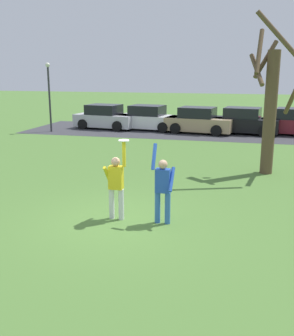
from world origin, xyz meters
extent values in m
plane|color=#4C7533|center=(0.00, 0.00, 0.00)|extent=(120.00, 120.00, 0.00)
cylinder|color=silver|center=(-0.19, 0.13, 0.41)|extent=(0.14, 0.14, 0.82)
cylinder|color=silver|center=(0.07, 0.13, 0.41)|extent=(0.14, 0.14, 0.82)
cube|color=gold|center=(-0.06, 0.13, 1.12)|extent=(0.36, 0.22, 0.60)
sphere|color=tan|center=(-0.06, 0.13, 1.53)|extent=(0.23, 0.23, 0.23)
cylinder|color=gold|center=(-0.29, 0.13, 1.17)|extent=(0.09, 0.49, 0.56)
cylinder|color=gold|center=(0.16, 0.13, 1.75)|extent=(0.09, 0.09, 0.66)
cylinder|color=#3366B7|center=(1.29, 0.13, 0.41)|extent=(0.14, 0.14, 0.82)
cylinder|color=#3366B7|center=(1.03, 0.13, 0.41)|extent=(0.14, 0.14, 0.82)
cube|color=#234CB2|center=(1.16, 0.13, 1.12)|extent=(0.36, 0.22, 0.60)
sphere|color=tan|center=(1.16, 0.13, 1.53)|extent=(0.23, 0.23, 0.23)
cylinder|color=#234CB2|center=(1.39, 0.13, 1.17)|extent=(0.09, 0.49, 0.56)
cylinder|color=#234CB2|center=(0.94, 0.13, 1.72)|extent=(0.09, 0.36, 0.64)
cylinder|color=white|center=(0.16, 0.13, 2.09)|extent=(0.27, 0.27, 0.02)
cube|color=#BCBCC1|center=(-6.00, 15.92, 0.55)|extent=(4.32, 2.37, 0.80)
cube|color=black|center=(-6.14, 15.95, 1.27)|extent=(2.32, 1.93, 0.64)
cylinder|color=black|center=(-4.61, 16.64, 0.33)|extent=(0.68, 0.31, 0.66)
cylinder|color=black|center=(-4.87, 14.84, 0.33)|extent=(0.68, 0.31, 0.66)
cylinder|color=black|center=(-7.12, 17.01, 0.33)|extent=(0.68, 0.31, 0.66)
cylinder|color=black|center=(-7.38, 15.21, 0.33)|extent=(0.68, 0.31, 0.66)
cube|color=white|center=(-3.06, 16.06, 0.55)|extent=(4.32, 2.37, 0.80)
cube|color=black|center=(-3.21, 16.08, 1.27)|extent=(2.32, 1.93, 0.64)
cylinder|color=black|center=(-1.67, 16.78, 0.33)|extent=(0.68, 0.31, 0.66)
cylinder|color=black|center=(-1.93, 14.97, 0.33)|extent=(0.68, 0.31, 0.66)
cylinder|color=black|center=(-4.18, 17.14, 0.33)|extent=(0.68, 0.31, 0.66)
cylinder|color=black|center=(-4.45, 15.34, 0.33)|extent=(0.68, 0.31, 0.66)
cube|color=tan|center=(0.28, 15.51, 0.55)|extent=(4.32, 2.37, 0.80)
cube|color=black|center=(0.13, 15.53, 1.27)|extent=(2.32, 1.93, 0.64)
cylinder|color=black|center=(1.67, 16.23, 0.33)|extent=(0.68, 0.31, 0.66)
cylinder|color=black|center=(1.41, 14.42, 0.33)|extent=(0.68, 0.31, 0.66)
cylinder|color=black|center=(-0.84, 16.59, 0.33)|extent=(0.68, 0.31, 0.66)
cylinder|color=black|center=(-1.11, 14.79, 0.33)|extent=(0.68, 0.31, 0.66)
cube|color=black|center=(2.99, 15.92, 0.55)|extent=(4.32, 2.37, 0.80)
cube|color=black|center=(2.84, 15.94, 1.27)|extent=(2.32, 1.93, 0.64)
cylinder|color=black|center=(4.38, 16.64, 0.33)|extent=(0.68, 0.31, 0.66)
cylinder|color=black|center=(4.12, 14.83, 0.33)|extent=(0.68, 0.31, 0.66)
cylinder|color=black|center=(1.86, 17.00, 0.33)|extent=(0.68, 0.31, 0.66)
cylinder|color=black|center=(1.60, 15.20, 0.33)|extent=(0.68, 0.31, 0.66)
cylinder|color=black|center=(4.95, 17.24, 0.33)|extent=(0.68, 0.31, 0.66)
cylinder|color=black|center=(4.68, 15.44, 0.33)|extent=(0.68, 0.31, 0.66)
cube|color=#38383D|center=(1.60, 15.77, 0.00)|extent=(24.81, 6.40, 0.01)
cylinder|color=brown|center=(3.92, 6.08, 2.25)|extent=(0.46, 0.46, 4.50)
cylinder|color=brown|center=(4.03, 5.29, 4.84)|extent=(1.73, 0.40, 1.78)
cylinder|color=brown|center=(3.40, 6.15, 4.45)|extent=(0.30, 1.18, 1.64)
cylinder|color=brown|center=(3.65, 6.43, 4.18)|extent=(0.89, 0.74, 1.38)
cylinder|color=brown|center=(3.35, 5.88, 3.81)|extent=(0.59, 1.29, 1.15)
cylinder|color=brown|center=(4.68, 6.23, 2.89)|extent=(0.47, 1.66, 1.47)
cylinder|color=#2D2D33|center=(-8.93, 13.77, 2.00)|extent=(0.12, 0.12, 4.00)
sphere|color=silver|center=(-8.93, 13.77, 4.12)|extent=(0.28, 0.28, 0.28)
camera|label=1|loc=(3.09, -9.22, 3.78)|focal=42.64mm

